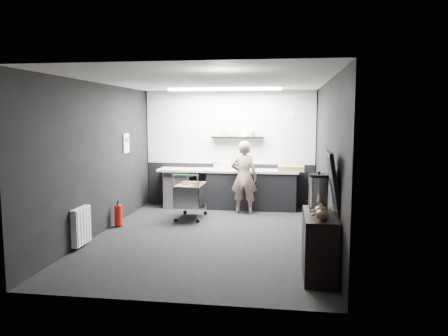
# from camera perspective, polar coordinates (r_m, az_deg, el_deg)

# --- Properties ---
(floor) EXTENTS (5.50, 5.50, 0.00)m
(floor) POSITION_cam_1_polar(r_m,az_deg,el_deg) (7.78, -1.92, -8.95)
(floor) COLOR black
(floor) RESTS_ON ground
(ceiling) EXTENTS (5.50, 5.50, 0.00)m
(ceiling) POSITION_cam_1_polar(r_m,az_deg,el_deg) (7.51, -2.01, 11.28)
(ceiling) COLOR silver
(ceiling) RESTS_ON wall_back
(wall_back) EXTENTS (5.50, 0.00, 5.50)m
(wall_back) POSITION_cam_1_polar(r_m,az_deg,el_deg) (10.24, 0.74, 2.54)
(wall_back) COLOR black
(wall_back) RESTS_ON floor
(wall_front) EXTENTS (5.50, 0.00, 5.50)m
(wall_front) POSITION_cam_1_polar(r_m,az_deg,el_deg) (4.87, -7.66, -2.30)
(wall_front) COLOR black
(wall_front) RESTS_ON floor
(wall_left) EXTENTS (0.00, 5.50, 5.50)m
(wall_left) POSITION_cam_1_polar(r_m,az_deg,el_deg) (8.12, -16.00, 1.15)
(wall_left) COLOR black
(wall_left) RESTS_ON floor
(wall_right) EXTENTS (0.00, 5.50, 5.50)m
(wall_right) POSITION_cam_1_polar(r_m,az_deg,el_deg) (7.44, 13.37, 0.74)
(wall_right) COLOR black
(wall_right) RESTS_ON floor
(kitchen_wall_panel) EXTENTS (3.95, 0.02, 1.70)m
(kitchen_wall_panel) POSITION_cam_1_polar(r_m,az_deg,el_deg) (10.19, 0.73, 5.34)
(kitchen_wall_panel) COLOR silver
(kitchen_wall_panel) RESTS_ON wall_back
(dado_panel) EXTENTS (3.95, 0.02, 1.00)m
(dado_panel) POSITION_cam_1_polar(r_m,az_deg,el_deg) (10.32, 0.72, -2.18)
(dado_panel) COLOR black
(dado_panel) RESTS_ON wall_back
(floating_shelf) EXTENTS (1.20, 0.22, 0.04)m
(floating_shelf) POSITION_cam_1_polar(r_m,az_deg,el_deg) (10.07, 1.78, 4.01)
(floating_shelf) COLOR black
(floating_shelf) RESTS_ON wall_back
(wall_clock) EXTENTS (0.20, 0.03, 0.20)m
(wall_clock) POSITION_cam_1_polar(r_m,az_deg,el_deg) (10.09, 8.69, 6.95)
(wall_clock) COLOR white
(wall_clock) RESTS_ON wall_back
(poster) EXTENTS (0.02, 0.30, 0.40)m
(poster) POSITION_cam_1_polar(r_m,az_deg,el_deg) (9.30, -12.65, 3.18)
(poster) COLOR white
(poster) RESTS_ON wall_left
(poster_red_band) EXTENTS (0.02, 0.22, 0.10)m
(poster_red_band) POSITION_cam_1_polar(r_m,az_deg,el_deg) (9.29, -12.64, 3.61)
(poster_red_band) COLOR red
(poster_red_band) RESTS_ON poster
(radiator) EXTENTS (0.10, 0.50, 0.60)m
(radiator) POSITION_cam_1_polar(r_m,az_deg,el_deg) (7.46, -18.16, -7.22)
(radiator) COLOR white
(radiator) RESTS_ON wall_left
(ceiling_strip) EXTENTS (2.40, 0.20, 0.04)m
(ceiling_strip) POSITION_cam_1_polar(r_m,az_deg,el_deg) (9.33, 0.03, 10.24)
(ceiling_strip) COLOR white
(ceiling_strip) RESTS_ON ceiling
(prep_counter) EXTENTS (3.20, 0.61, 0.90)m
(prep_counter) POSITION_cam_1_polar(r_m,az_deg,el_deg) (10.00, 1.26, -2.71)
(prep_counter) COLOR black
(prep_counter) RESTS_ON floor
(person) EXTENTS (0.61, 0.43, 1.59)m
(person) POSITION_cam_1_polar(r_m,az_deg,el_deg) (9.48, 2.63, -1.19)
(person) COLOR #C0AD98
(person) RESTS_ON floor
(shopping_cart) EXTENTS (0.55, 0.90, 0.98)m
(shopping_cart) POSITION_cam_1_polar(r_m,az_deg,el_deg) (9.05, -4.36, -3.69)
(shopping_cart) COLOR silver
(shopping_cart) RESTS_ON floor
(sideboard) EXTENTS (0.47, 1.11, 1.66)m
(sideboard) POSITION_cam_1_polar(r_m,az_deg,el_deg) (6.03, 12.44, -8.59)
(sideboard) COLOR black
(sideboard) RESTS_ON floor
(fire_extinguisher) EXTENTS (0.15, 0.15, 0.49)m
(fire_extinguisher) POSITION_cam_1_polar(r_m,az_deg,el_deg) (8.65, -13.62, -5.92)
(fire_extinguisher) COLOR red
(fire_extinguisher) RESTS_ON floor
(cardboard_box) EXTENTS (0.58, 0.44, 0.11)m
(cardboard_box) POSITION_cam_1_polar(r_m,az_deg,el_deg) (9.81, 8.75, -0.03)
(cardboard_box) COLOR #9D8853
(cardboard_box) RESTS_ON prep_counter
(pink_tub) EXTENTS (0.18, 0.18, 0.18)m
(pink_tub) POSITION_cam_1_polar(r_m,az_deg,el_deg) (9.98, -0.84, 0.36)
(pink_tub) COLOR beige
(pink_tub) RESTS_ON prep_counter
(white_container) EXTENTS (0.25, 0.23, 0.18)m
(white_container) POSITION_cam_1_polar(r_m,az_deg,el_deg) (9.90, 0.23, 0.31)
(white_container) COLOR white
(white_container) RESTS_ON prep_counter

